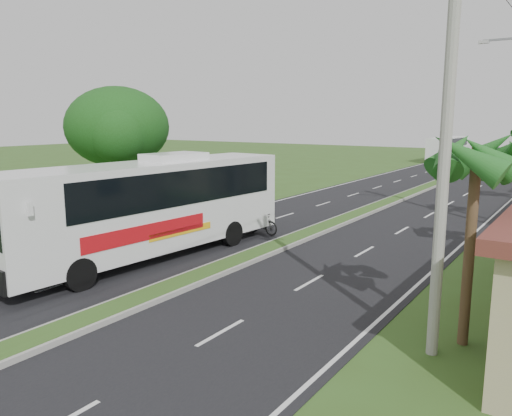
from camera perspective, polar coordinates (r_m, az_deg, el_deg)
The scene contains 11 objects.
ground at distance 16.07m, azimuth -14.08°, elevation -10.81°, with size 180.00×180.00×0.00m, color #35521E.
road_asphalt at distance 32.44m, azimuth 13.23°, elevation -0.14°, with size 14.00×160.00×0.02m, color black.
median_strip at distance 32.42m, azimuth 13.23°, elevation 0.02°, with size 1.20×160.00×0.18m.
lane_edge_left at distance 35.35m, azimuth 3.06°, elevation 0.93°, with size 0.12×160.00×0.01m, color silver.
lane_edge_right at distance 30.74m, azimuth 24.94°, elevation -1.41°, with size 0.12×160.00×0.01m, color silver.
palm_verge_a at distance 13.10m, azimuth 23.91°, elevation 5.23°, with size 2.40×2.40×5.45m.
shade_tree at distance 30.76m, azimuth -15.66°, elevation 8.61°, with size 6.30×6.00×7.54m.
utility_pole_a at distance 12.19m, azimuth 21.01°, elevation 9.51°, with size 1.60×0.28×11.00m.
coach_bus_main at distance 20.71m, azimuth -11.72°, elevation 0.69°, with size 3.72×13.31×4.25m.
coach_bus_far at distance 72.16m, azimuth 21.10°, elevation 6.45°, with size 2.92×11.14×3.22m.
motorcyclist at distance 24.62m, azimuth 0.66°, elevation -1.14°, with size 1.94×0.69×2.35m.
Camera 1 is at (11.36, -9.85, 5.67)m, focal length 35.00 mm.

